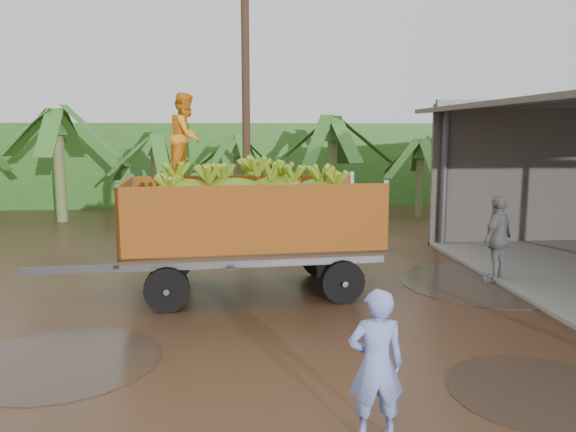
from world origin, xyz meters
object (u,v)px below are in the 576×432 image
object	(u,v)px
man_grey	(498,239)
utility_pole	(246,94)
man_blue	(376,365)
banana_trailer	(249,219)

from	to	relation	value
man_grey	utility_pole	xyz separation A→B (m)	(-5.28, 5.55, 3.41)
man_blue	man_grey	size ratio (longest dim) A/B	0.87
man_blue	utility_pole	bearing A→B (deg)	-83.58
man_blue	man_grey	xyz separation A→B (m)	(4.18, 5.97, 0.12)
banana_trailer	utility_pole	distance (m)	6.49
man_grey	utility_pole	distance (m)	8.38
man_blue	utility_pole	distance (m)	12.10
man_grey	utility_pole	size ratio (longest dim) A/B	0.22
man_blue	utility_pole	xyz separation A→B (m)	(-1.10, 11.52, 3.53)
banana_trailer	utility_pole	xyz separation A→B (m)	(0.07, 5.83, 2.85)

